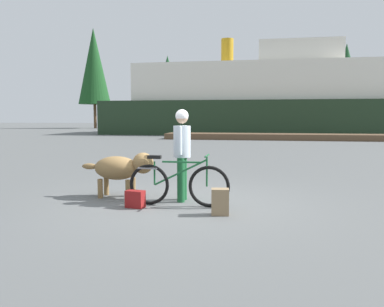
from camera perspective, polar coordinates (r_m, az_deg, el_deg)
ground_plane at (r=7.18m, az=-1.57°, el=-7.31°), size 160.00×160.00×0.00m
bicycle at (r=6.91m, az=-2.08°, el=-4.48°), size 1.82×0.44×0.92m
person_cyclist at (r=7.24m, az=-1.47°, el=1.09°), size 0.32×0.53×1.72m
dog at (r=7.73m, az=-10.24°, el=-2.08°), size 1.47×0.55×0.89m
backpack at (r=6.33m, az=4.14°, el=-7.08°), size 0.30×0.23×0.43m
handbag_pannier at (r=6.89m, az=-8.33°, el=-6.63°), size 0.35×0.24×0.30m
dock_pier at (r=27.20m, az=13.15°, el=2.41°), size 16.07×2.25×0.40m
ferry_boat at (r=35.67m, az=10.83°, el=7.60°), size 28.30×8.27×8.51m
pine_tree_far_left at (r=54.19m, az=-14.19°, el=12.30°), size 4.22×4.22×13.18m
pine_tree_center at (r=49.82m, az=11.69°, el=10.54°), size 3.38×3.38×10.12m
pine_tree_far_right at (r=51.42m, az=21.62°, el=10.42°), size 4.35×4.35×10.31m
pine_tree_mid_back at (r=53.78m, az=-3.59°, el=10.15°), size 4.34×4.34×9.76m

